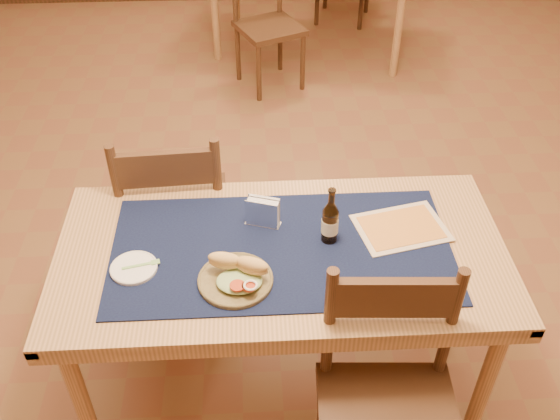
{
  "coord_description": "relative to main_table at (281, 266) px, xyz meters",
  "views": [
    {
      "loc": [
        -0.09,
        -2.39,
        2.28
      ],
      "look_at": [
        0.0,
        -0.7,
        0.85
      ],
      "focal_mm": 40.0,
      "sensor_mm": 36.0,
      "label": 1
    }
  ],
  "objects": [
    {
      "name": "chair_main_far",
      "position": [
        -0.44,
        0.52,
        -0.16
      ],
      "size": [
        0.48,
        0.48,
        0.98
      ],
      "color": "#472919",
      "rests_on": "ground"
    },
    {
      "name": "sandwich_plate",
      "position": [
        -0.16,
        -0.15,
        0.11
      ],
      "size": [
        0.25,
        0.25,
        0.1
      ],
      "color": "olive",
      "rests_on": "placemat"
    },
    {
      "name": "main_table",
      "position": [
        0.0,
        0.0,
        0.0
      ],
      "size": [
        1.6,
        0.8,
        0.75
      ],
      "color": "tan",
      "rests_on": "ground"
    },
    {
      "name": "side_plate",
      "position": [
        -0.51,
        -0.07,
        0.1
      ],
      "size": [
        0.16,
        0.16,
        0.01
      ],
      "color": "white",
      "rests_on": "placemat"
    },
    {
      "name": "beer_bottle",
      "position": [
        0.17,
        0.04,
        0.17
      ],
      "size": [
        0.06,
        0.06,
        0.23
      ],
      "color": "#4C2D0D",
      "rests_on": "placemat"
    },
    {
      "name": "napkin_holder",
      "position": [
        -0.06,
        0.14,
        0.14
      ],
      "size": [
        0.14,
        0.08,
        0.11
      ],
      "color": "white",
      "rests_on": "placemat"
    },
    {
      "name": "menu_card",
      "position": [
        0.44,
        0.08,
        0.09
      ],
      "size": [
        0.36,
        0.3,
        0.01
      ],
      "color": "beige",
      "rests_on": "placemat"
    },
    {
      "name": "chair_main_near",
      "position": [
        0.32,
        -0.5,
        -0.16
      ],
      "size": [
        0.47,
        0.47,
        0.97
      ],
      "color": "#472919",
      "rests_on": "ground"
    },
    {
      "name": "fork",
      "position": [
        -0.47,
        -0.07,
        0.1
      ],
      "size": [
        0.13,
        0.04,
        0.0
      ],
      "color": "#82C16A",
      "rests_on": "side_plate"
    },
    {
      "name": "placemat",
      "position": [
        0.0,
        0.0,
        0.09
      ],
      "size": [
        1.2,
        0.6,
        0.01
      ],
      "primitive_type": "cube",
      "color": "#0F1A37",
      "rests_on": "main_table"
    },
    {
      "name": "chair_back_near",
      "position": [
        0.04,
        2.61,
        -0.21
      ],
      "size": [
        0.54,
        0.54,
        0.88
      ],
      "color": "#472919",
      "rests_on": "ground"
    },
    {
      "name": "baseboard",
      "position": [
        0.0,
        0.8,
        -0.62
      ],
      "size": [
        6.0,
        7.0,
        0.1
      ],
      "color": "#472919",
      "rests_on": "ground"
    }
  ]
}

